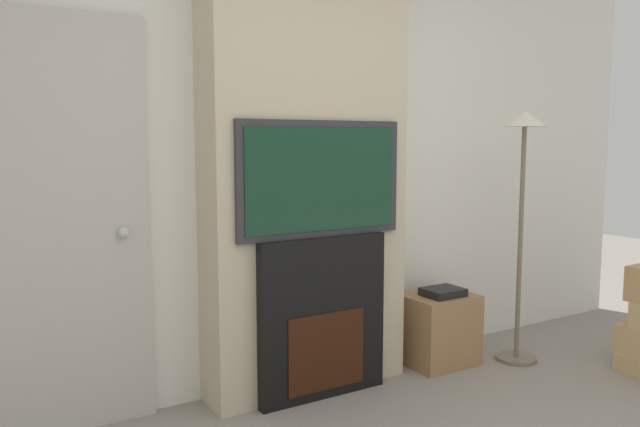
{
  "coord_description": "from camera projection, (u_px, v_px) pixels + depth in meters",
  "views": [
    {
      "loc": [
        -1.79,
        -1.19,
        1.44
      ],
      "look_at": [
        0.0,
        1.71,
        1.04
      ],
      "focal_mm": 35.0,
      "sensor_mm": 36.0,
      "label": 1
    }
  ],
  "objects": [
    {
      "name": "wall_back",
      "position": [
        291.0,
        156.0,
        3.67
      ],
      "size": [
        6.0,
        0.06,
        2.7
      ],
      "color": "silver",
      "rests_on": "ground_plane"
    },
    {
      "name": "chimney_breast",
      "position": [
        306.0,
        156.0,
        3.52
      ],
      "size": [
        1.21,
        0.29,
        2.7
      ],
      "color": "beige",
      "rests_on": "ground_plane"
    },
    {
      "name": "fireplace",
      "position": [
        320.0,
        317.0,
        3.5
      ],
      "size": [
        0.79,
        0.15,
        0.91
      ],
      "color": "black",
      "rests_on": "ground_plane"
    },
    {
      "name": "television",
      "position": [
        320.0,
        179.0,
        3.4
      ],
      "size": [
        1.02,
        0.07,
        0.64
      ],
      "color": "#2D2D33",
      "rests_on": "fireplace"
    },
    {
      "name": "floor_lamp",
      "position": [
        523.0,
        170.0,
        3.96
      ],
      "size": [
        0.29,
        0.29,
        1.63
      ],
      "color": "#726651",
      "rests_on": "ground_plane"
    },
    {
      "name": "media_stand",
      "position": [
        438.0,
        328.0,
        4.03
      ],
      "size": [
        0.45,
        0.36,
        0.5
      ],
      "color": "#997047",
      "rests_on": "ground_plane"
    },
    {
      "name": "entry_door",
      "position": [
        52.0,
        228.0,
        2.96
      ],
      "size": [
        0.93,
        0.09,
        2.05
      ],
      "color": "#BCB7AD",
      "rests_on": "ground_plane"
    }
  ]
}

